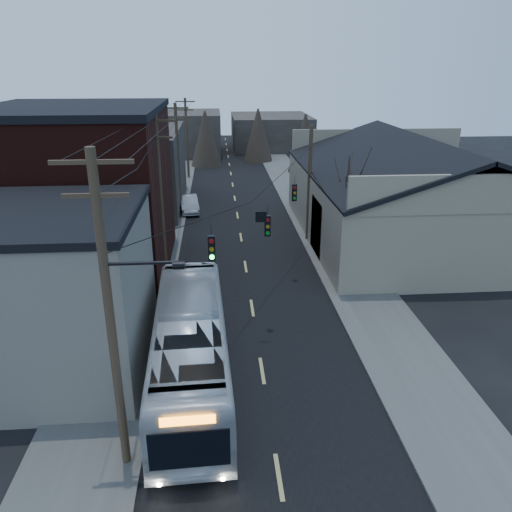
% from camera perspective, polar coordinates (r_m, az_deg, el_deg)
% --- Properties ---
extents(road_surface, '(9.00, 110.00, 0.02)m').
position_cam_1_polar(road_surface, '(42.32, -2.02, 3.91)').
color(road_surface, black).
rests_on(road_surface, ground).
extents(sidewalk_left, '(4.00, 110.00, 0.12)m').
position_cam_1_polar(sidewalk_left, '(42.54, -10.82, 3.71)').
color(sidewalk_left, '#474744').
rests_on(sidewalk_left, ground).
extents(sidewalk_right, '(4.00, 110.00, 0.12)m').
position_cam_1_polar(sidewalk_right, '(43.06, 6.68, 4.16)').
color(sidewalk_right, '#474744').
rests_on(sidewalk_right, ground).
extents(building_clapboard, '(8.00, 8.00, 7.00)m').
position_cam_1_polar(building_clapboard, '(22.58, -22.96, -4.19)').
color(building_clapboard, '#6C645A').
rests_on(building_clapboard, ground).
extents(building_brick, '(10.00, 12.00, 10.00)m').
position_cam_1_polar(building_brick, '(32.38, -19.35, 6.51)').
color(building_brick, black).
rests_on(building_brick, ground).
extents(building_left_far, '(9.00, 14.00, 7.00)m').
position_cam_1_polar(building_left_far, '(47.90, -14.01, 9.65)').
color(building_left_far, '#2D2824').
rests_on(building_left_far, ground).
extents(warehouse, '(16.16, 20.60, 7.73)m').
position_cam_1_polar(warehouse, '(39.57, 17.55, 5.76)').
color(warehouse, gray).
rests_on(warehouse, ground).
extents(building_far_left, '(10.00, 12.00, 6.00)m').
position_cam_1_polar(building_far_left, '(76.11, -7.97, 13.73)').
color(building_far_left, '#2D2824').
rests_on(building_far_left, ground).
extents(building_far_right, '(12.00, 14.00, 5.00)m').
position_cam_1_polar(building_far_right, '(81.49, 1.67, 14.04)').
color(building_far_right, '#2D2824').
rests_on(building_far_right, ground).
extents(bare_tree, '(0.40, 0.40, 7.20)m').
position_cam_1_polar(bare_tree, '(32.73, 10.23, 4.97)').
color(bare_tree, black).
rests_on(bare_tree, ground).
extents(utility_lines, '(11.24, 45.28, 10.50)m').
position_cam_1_polar(utility_lines, '(35.38, -6.77, 8.63)').
color(utility_lines, '#382B1E').
rests_on(utility_lines, ground).
extents(bus, '(3.27, 12.20, 3.37)m').
position_cam_1_polar(bus, '(20.95, -7.49, -10.20)').
color(bus, silver).
rests_on(bus, ground).
extents(parked_car, '(2.10, 4.56, 1.45)m').
position_cam_1_polar(parked_car, '(45.57, -7.68, 5.93)').
color(parked_car, '#97999E').
rests_on(parked_car, ground).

